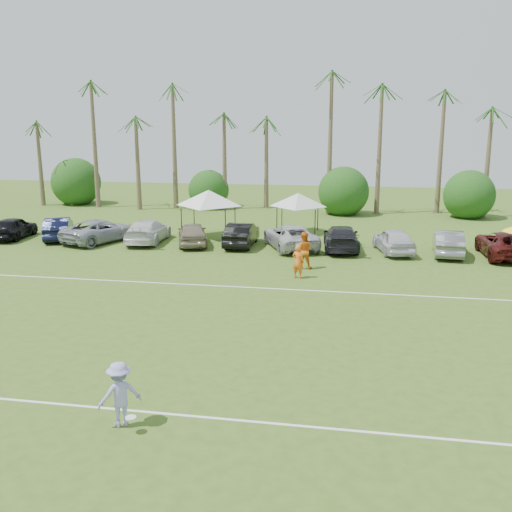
# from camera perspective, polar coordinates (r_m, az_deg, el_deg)

# --- Properties ---
(ground) EXTENTS (120.00, 120.00, 0.00)m
(ground) POSITION_cam_1_polar(r_m,az_deg,el_deg) (14.99, -20.95, -17.36)
(ground) COLOR #3D5B1B
(ground) RESTS_ON ground
(field_lines) EXTENTS (80.00, 12.10, 0.01)m
(field_lines) POSITION_cam_1_polar(r_m,az_deg,el_deg) (21.53, -10.01, -7.19)
(field_lines) COLOR white
(field_lines) RESTS_ON ground
(palm_tree_0) EXTENTS (2.40, 2.40, 8.90)m
(palm_tree_0) POSITION_cam_1_polar(r_m,az_deg,el_deg) (56.95, -21.18, 12.27)
(palm_tree_0) COLOR brown
(palm_tree_0) RESTS_ON ground
(palm_tree_1) EXTENTS (2.40, 2.40, 9.90)m
(palm_tree_1) POSITION_cam_1_polar(r_m,az_deg,el_deg) (54.57, -16.63, 13.52)
(palm_tree_1) COLOR brown
(palm_tree_1) RESTS_ON ground
(palm_tree_2) EXTENTS (2.40, 2.40, 10.90)m
(palm_tree_2) POSITION_cam_1_polar(r_m,az_deg,el_deg) (52.57, -11.64, 14.77)
(palm_tree_2) COLOR brown
(palm_tree_2) RESTS_ON ground
(palm_tree_3) EXTENTS (2.40, 2.40, 11.90)m
(palm_tree_3) POSITION_cam_1_polar(r_m,az_deg,el_deg) (51.29, -7.36, 15.92)
(palm_tree_3) COLOR brown
(palm_tree_3) RESTS_ON ground
(palm_tree_4) EXTENTS (2.40, 2.40, 8.90)m
(palm_tree_4) POSITION_cam_1_polar(r_m,az_deg,el_deg) (50.18, -2.79, 13.13)
(palm_tree_4) COLOR brown
(palm_tree_4) RESTS_ON ground
(palm_tree_5) EXTENTS (2.40, 2.40, 9.90)m
(palm_tree_5) POSITION_cam_1_polar(r_m,az_deg,el_deg) (49.46, 1.86, 14.15)
(palm_tree_5) COLOR brown
(palm_tree_5) RESTS_ON ground
(palm_tree_6) EXTENTS (2.40, 2.40, 10.90)m
(palm_tree_6) POSITION_cam_1_polar(r_m,az_deg,el_deg) (49.06, 6.66, 15.08)
(palm_tree_6) COLOR brown
(palm_tree_6) RESTS_ON ground
(palm_tree_7) EXTENTS (2.40, 2.40, 11.90)m
(palm_tree_7) POSITION_cam_1_polar(r_m,az_deg,el_deg) (49.01, 11.54, 15.91)
(palm_tree_7) COLOR brown
(palm_tree_7) RESTS_ON ground
(palm_tree_8) EXTENTS (2.40, 2.40, 8.90)m
(palm_tree_8) POSITION_cam_1_polar(r_m,az_deg,el_deg) (49.28, 17.36, 12.57)
(palm_tree_8) COLOR brown
(palm_tree_8) RESTS_ON ground
(palm_tree_9) EXTENTS (2.40, 2.40, 9.90)m
(palm_tree_9) POSITION_cam_1_polar(r_m,az_deg,el_deg) (50.13, 23.26, 13.12)
(palm_tree_9) COLOR brown
(palm_tree_9) RESTS_ON ground
(bush_tree_0) EXTENTS (4.00, 4.00, 4.00)m
(bush_tree_0) POSITION_cam_1_polar(r_m,az_deg,el_deg) (56.63, -17.57, 6.77)
(bush_tree_0) COLOR brown
(bush_tree_0) RESTS_ON ground
(bush_tree_1) EXTENTS (4.00, 4.00, 4.00)m
(bush_tree_1) POSITION_cam_1_polar(r_m,az_deg,el_deg) (51.93, -4.65, 6.81)
(bush_tree_1) COLOR brown
(bush_tree_1) RESTS_ON ground
(bush_tree_2) EXTENTS (4.00, 4.00, 4.00)m
(bush_tree_2) POSITION_cam_1_polar(r_m,az_deg,el_deg) (50.25, 8.80, 6.50)
(bush_tree_2) COLOR brown
(bush_tree_2) RESTS_ON ground
(bush_tree_3) EXTENTS (4.00, 4.00, 4.00)m
(bush_tree_3) POSITION_cam_1_polar(r_m,az_deg,el_deg) (51.01, 20.16, 5.95)
(bush_tree_3) COLOR brown
(bush_tree_3) RESTS_ON ground
(sideline_player_a) EXTENTS (0.70, 0.57, 1.66)m
(sideline_player_a) POSITION_cam_1_polar(r_m,az_deg,el_deg) (27.93, 4.23, -0.56)
(sideline_player_a) COLOR orange
(sideline_player_a) RESTS_ON ground
(sideline_player_b) EXTENTS (0.97, 0.77, 1.94)m
(sideline_player_b) POSITION_cam_1_polar(r_m,az_deg,el_deg) (29.79, 4.78, 0.57)
(sideline_player_b) COLOR orange
(sideline_player_b) RESTS_ON ground
(canopy_tent_left) EXTENTS (4.51, 4.51, 3.66)m
(canopy_tent_left) POSITION_cam_1_polar(r_m,az_deg,el_deg) (38.14, -4.77, 6.59)
(canopy_tent_left) COLOR black
(canopy_tent_left) RESTS_ON ground
(canopy_tent_right) EXTENTS (4.00, 4.00, 3.24)m
(canopy_tent_right) POSITION_cam_1_polar(r_m,az_deg,el_deg) (39.43, 4.25, 6.29)
(canopy_tent_right) COLOR black
(canopy_tent_right) RESTS_ON ground
(frisbee_player) EXTENTS (1.24, 1.15, 1.68)m
(frisbee_player) POSITION_cam_1_polar(r_m,az_deg,el_deg) (14.93, -13.47, -13.29)
(frisbee_player) COLOR #A29CDE
(frisbee_player) RESTS_ON ground
(parked_car_0) EXTENTS (2.14, 4.43, 1.46)m
(parked_car_0) POSITION_cam_1_polar(r_m,az_deg,el_deg) (40.90, -23.12, 2.62)
(parked_car_0) COLOR black
(parked_car_0) RESTS_ON ground
(parked_car_1) EXTENTS (3.16, 4.68, 1.46)m
(parked_car_1) POSITION_cam_1_polar(r_m,az_deg,el_deg) (39.59, -19.15, 2.64)
(parked_car_1) COLOR black
(parked_car_1) RESTS_ON ground
(parked_car_2) EXTENTS (4.12, 5.77, 1.46)m
(parked_car_2) POSITION_cam_1_polar(r_m,az_deg,el_deg) (37.90, -15.34, 2.46)
(parked_car_2) COLOR #9599A0
(parked_car_2) RESTS_ON ground
(parked_car_3) EXTENTS (2.39, 5.16, 1.46)m
(parked_car_3) POSITION_cam_1_polar(r_m,az_deg,el_deg) (37.11, -10.76, 2.48)
(parked_car_3) COLOR silver
(parked_car_3) RESTS_ON ground
(parked_car_4) EXTENTS (2.96, 4.61, 1.46)m
(parked_car_4) POSITION_cam_1_polar(r_m,az_deg,el_deg) (35.77, -6.39, 2.24)
(parked_car_4) COLOR gray
(parked_car_4) RESTS_ON ground
(parked_car_5) EXTENTS (1.58, 4.44, 1.46)m
(parked_car_5) POSITION_cam_1_polar(r_m,az_deg,el_deg) (35.37, -1.46, 2.19)
(parked_car_5) COLOR black
(parked_car_5) RESTS_ON ground
(parked_car_6) EXTENTS (4.27, 5.78, 1.46)m
(parked_car_6) POSITION_cam_1_polar(r_m,az_deg,el_deg) (34.75, 3.45, 1.98)
(parked_car_6) COLOR silver
(parked_car_6) RESTS_ON ground
(parked_car_7) EXTENTS (2.43, 5.17, 1.46)m
(parked_car_7) POSITION_cam_1_polar(r_m,az_deg,el_deg) (34.63, 8.51, 1.82)
(parked_car_7) COLOR black
(parked_car_7) RESTS_ON ground
(parked_car_8) EXTENTS (2.59, 4.55, 1.46)m
(parked_car_8) POSITION_cam_1_polar(r_m,az_deg,el_deg) (34.41, 13.60, 1.52)
(parked_car_8) COLOR silver
(parked_car_8) RESTS_ON ground
(parked_car_9) EXTENTS (1.88, 4.53, 1.46)m
(parked_car_9) POSITION_cam_1_polar(r_m,az_deg,el_deg) (34.66, 18.66, 1.28)
(parked_car_9) COLOR slate
(parked_car_9) RESTS_ON ground
(parked_car_10) EXTENTS (2.54, 5.30, 1.46)m
(parked_car_10) POSITION_cam_1_polar(r_m,az_deg,el_deg) (35.26, 23.58, 1.06)
(parked_car_10) COLOR #501413
(parked_car_10) RESTS_ON ground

